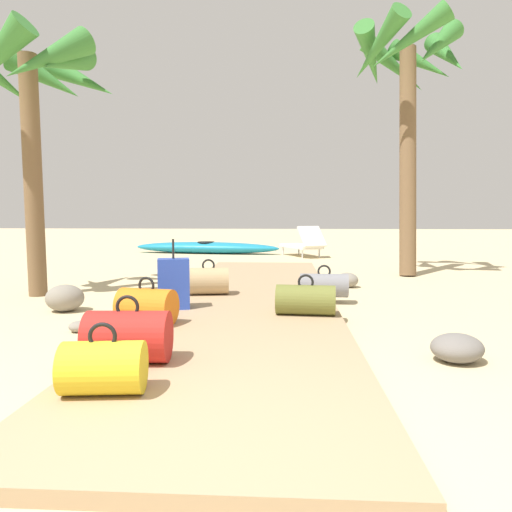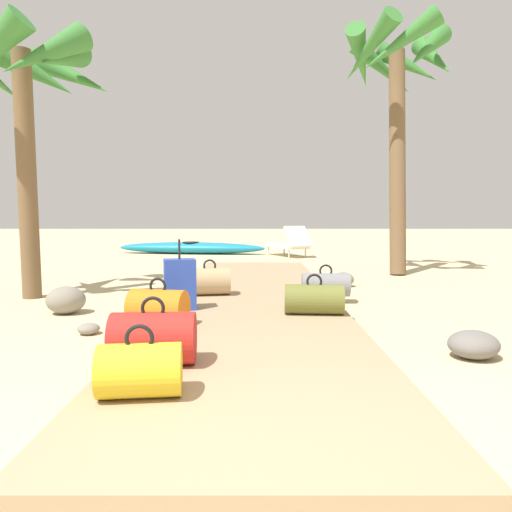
{
  "view_description": "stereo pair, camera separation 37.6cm",
  "coord_description": "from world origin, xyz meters",
  "px_view_note": "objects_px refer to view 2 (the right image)",
  "views": [
    {
      "loc": [
        0.41,
        -1.65,
        1.11
      ],
      "look_at": [
        0.04,
        4.62,
        0.55
      ],
      "focal_mm": 33.58,
      "sensor_mm": 36.0,
      "label": 1
    },
    {
      "loc": [
        0.03,
        -1.66,
        1.11
      ],
      "look_at": [
        0.04,
        4.62,
        0.55
      ],
      "focal_mm": 33.58,
      "sensor_mm": 36.0,
      "label": 2
    }
  ],
  "objects_px": {
    "duffel_bag_yellow": "(140,370)",
    "duffel_bag_orange": "(158,307)",
    "palm_tree_far_left": "(19,78)",
    "duffel_bag_red": "(153,338)",
    "suitcase_blue": "(179,284)",
    "duffel_bag_grey": "(325,285)",
    "kayak": "(191,248)",
    "duffel_bag_tan": "(209,281)",
    "palm_tree_far_right": "(396,80)",
    "lounge_chair": "(289,244)",
    "duffel_bag_olive": "(314,299)"
  },
  "relations": [
    {
      "from": "duffel_bag_yellow",
      "to": "duffel_bag_orange",
      "type": "bearing_deg",
      "value": 98.29
    },
    {
      "from": "duffel_bag_orange",
      "to": "palm_tree_far_left",
      "type": "bearing_deg",
      "value": 137.84
    },
    {
      "from": "duffel_bag_yellow",
      "to": "duffel_bag_red",
      "type": "relative_size",
      "value": 0.84
    },
    {
      "from": "suitcase_blue",
      "to": "duffel_bag_grey",
      "type": "height_order",
      "value": "suitcase_blue"
    },
    {
      "from": "suitcase_blue",
      "to": "kayak",
      "type": "xyz_separation_m",
      "value": [
        -0.98,
        8.13,
        -0.19
      ]
    },
    {
      "from": "duffel_bag_tan",
      "to": "palm_tree_far_left",
      "type": "bearing_deg",
      "value": 173.87
    },
    {
      "from": "suitcase_blue",
      "to": "duffel_bag_grey",
      "type": "relative_size",
      "value": 1.26
    },
    {
      "from": "palm_tree_far_right",
      "to": "kayak",
      "type": "relative_size",
      "value": 1.07
    },
    {
      "from": "palm_tree_far_left",
      "to": "duffel_bag_tan",
      "type": "bearing_deg",
      "value": -6.13
    },
    {
      "from": "palm_tree_far_left",
      "to": "lounge_chair",
      "type": "height_order",
      "value": "palm_tree_far_left"
    },
    {
      "from": "palm_tree_far_right",
      "to": "lounge_chair",
      "type": "bearing_deg",
      "value": 114.95
    },
    {
      "from": "palm_tree_far_left",
      "to": "kayak",
      "type": "relative_size",
      "value": 0.85
    },
    {
      "from": "duffel_bag_grey",
      "to": "duffel_bag_orange",
      "type": "xyz_separation_m",
      "value": [
        -1.77,
        -1.55,
        0.02
      ]
    },
    {
      "from": "suitcase_blue",
      "to": "duffel_bag_orange",
      "type": "bearing_deg",
      "value": -96.66
    },
    {
      "from": "palm_tree_far_left",
      "to": "kayak",
      "type": "distance_m",
      "value": 7.54
    },
    {
      "from": "duffel_bag_tan",
      "to": "duffel_bag_orange",
      "type": "xyz_separation_m",
      "value": [
        -0.32,
        -1.66,
        -0.0
      ]
    },
    {
      "from": "duffel_bag_tan",
      "to": "palm_tree_far_left",
      "type": "xyz_separation_m",
      "value": [
        -2.43,
        0.26,
        2.57
      ]
    },
    {
      "from": "lounge_chair",
      "to": "duffel_bag_orange",
      "type": "bearing_deg",
      "value": -102.4
    },
    {
      "from": "duffel_bag_grey",
      "to": "kayak",
      "type": "distance_m",
      "value": 7.78
    },
    {
      "from": "duffel_bag_tan",
      "to": "duffel_bag_red",
      "type": "distance_m",
      "value": 2.81
    },
    {
      "from": "duffel_bag_grey",
      "to": "palm_tree_far_left",
      "type": "distance_m",
      "value": 4.69
    },
    {
      "from": "duffel_bag_yellow",
      "to": "duffel_bag_tan",
      "type": "distance_m",
      "value": 3.39
    },
    {
      "from": "palm_tree_far_left",
      "to": "lounge_chair",
      "type": "xyz_separation_m",
      "value": [
        3.89,
        6.12,
        -2.5
      ]
    },
    {
      "from": "duffel_bag_orange",
      "to": "suitcase_blue",
      "type": "bearing_deg",
      "value": 83.34
    },
    {
      "from": "duffel_bag_olive",
      "to": "duffel_bag_orange",
      "type": "height_order",
      "value": "duffel_bag_orange"
    },
    {
      "from": "duffel_bag_grey",
      "to": "duffel_bag_tan",
      "type": "height_order",
      "value": "duffel_bag_tan"
    },
    {
      "from": "duffel_bag_yellow",
      "to": "duffel_bag_grey",
      "type": "height_order",
      "value": "duffel_bag_yellow"
    },
    {
      "from": "duffel_bag_red",
      "to": "palm_tree_far_left",
      "type": "distance_m",
      "value": 4.62
    },
    {
      "from": "lounge_chair",
      "to": "duffel_bag_red",
      "type": "bearing_deg",
      "value": -99.66
    },
    {
      "from": "duffel_bag_grey",
      "to": "duffel_bag_yellow",
      "type": "bearing_deg",
      "value": -114.81
    },
    {
      "from": "duffel_bag_red",
      "to": "duffel_bag_olive",
      "type": "bearing_deg",
      "value": 51.73
    },
    {
      "from": "duffel_bag_orange",
      "to": "lounge_chair",
      "type": "distance_m",
      "value": 8.23
    },
    {
      "from": "palm_tree_far_left",
      "to": "kayak",
      "type": "bearing_deg",
      "value": 80.04
    },
    {
      "from": "duffel_bag_olive",
      "to": "suitcase_blue",
      "type": "height_order",
      "value": "suitcase_blue"
    },
    {
      "from": "duffel_bag_olive",
      "to": "palm_tree_far_right",
      "type": "bearing_deg",
      "value": 64.3
    },
    {
      "from": "duffel_bag_olive",
      "to": "duffel_bag_red",
      "type": "xyz_separation_m",
      "value": [
        -1.29,
        -1.64,
        0.03
      ]
    },
    {
      "from": "duffel_bag_tan",
      "to": "palm_tree_far_right",
      "type": "xyz_separation_m",
      "value": [
        3.1,
        2.83,
        3.24
      ]
    },
    {
      "from": "duffel_bag_yellow",
      "to": "palm_tree_far_right",
      "type": "distance_m",
      "value": 7.71
    },
    {
      "from": "duffel_bag_tan",
      "to": "duffel_bag_yellow",
      "type": "bearing_deg",
      "value": -91.09
    },
    {
      "from": "duffel_bag_red",
      "to": "palm_tree_far_right",
      "type": "height_order",
      "value": "palm_tree_far_right"
    },
    {
      "from": "duffel_bag_olive",
      "to": "duffel_bag_grey",
      "type": "bearing_deg",
      "value": 75.58
    },
    {
      "from": "duffel_bag_tan",
      "to": "kayak",
      "type": "bearing_deg",
      "value": 99.57
    },
    {
      "from": "duffel_bag_orange",
      "to": "palm_tree_far_left",
      "type": "xyz_separation_m",
      "value": [
        -2.12,
        1.92,
        2.58
      ]
    },
    {
      "from": "duffel_bag_grey",
      "to": "kayak",
      "type": "relative_size",
      "value": 0.14
    },
    {
      "from": "duffel_bag_olive",
      "to": "duffel_bag_grey",
      "type": "distance_m",
      "value": 1.09
    },
    {
      "from": "lounge_chair",
      "to": "suitcase_blue",
      "type": "bearing_deg",
      "value": -102.97
    },
    {
      "from": "duffel_bag_orange",
      "to": "lounge_chair",
      "type": "xyz_separation_m",
      "value": [
        1.77,
        8.04,
        0.08
      ]
    },
    {
      "from": "duffel_bag_olive",
      "to": "palm_tree_far_right",
      "type": "xyz_separation_m",
      "value": [
        1.92,
        4.0,
        3.26
      ]
    },
    {
      "from": "duffel_bag_olive",
      "to": "palm_tree_far_right",
      "type": "relative_size",
      "value": 0.14
    },
    {
      "from": "duffel_bag_yellow",
      "to": "duffel_bag_red",
      "type": "distance_m",
      "value": 0.59
    }
  ]
}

